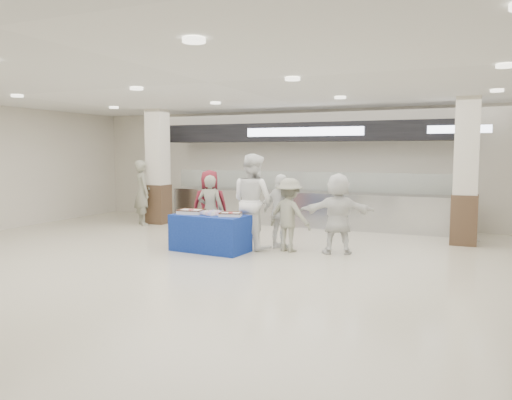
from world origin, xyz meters
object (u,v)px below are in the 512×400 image
at_px(display_table, 210,233).
at_px(cupcake_tray, 212,213).
at_px(soldier_a, 210,210).
at_px(sheet_cake_right, 231,214).
at_px(chef_short, 281,212).
at_px(soldier_b, 289,215).
at_px(civilian_white, 338,214).
at_px(soldier_bg, 142,193).
at_px(civilian_maroon, 210,206).
at_px(sheet_cake_left, 191,211).
at_px(chef_tall, 253,201).

distance_m(display_table, cupcake_tray, 0.41).
bearing_deg(soldier_a, display_table, 107.06).
relative_size(sheet_cake_right, chef_short, 0.32).
distance_m(chef_short, soldier_b, 0.29).
distance_m(civilian_white, soldier_bg, 6.18).
bearing_deg(civilian_white, display_table, -2.77).
bearing_deg(civilian_maroon, civilian_white, 155.67).
bearing_deg(cupcake_tray, soldier_b, 22.28).
bearing_deg(sheet_cake_right, soldier_a, 141.37).
height_order(cupcake_tray, civilian_maroon, civilian_maroon).
bearing_deg(chef_short, display_table, 54.77).
height_order(sheet_cake_left, soldier_a, soldier_a).
bearing_deg(display_table, soldier_a, 123.69).
bearing_deg(display_table, chef_short, 37.77).
bearing_deg(display_table, sheet_cake_left, -175.07).
bearing_deg(civilian_white, soldier_bg, -36.55).
bearing_deg(chef_tall, sheet_cake_right, 96.64).
bearing_deg(sheet_cake_left, civilian_white, 15.47).
distance_m(sheet_cake_right, chef_tall, 0.72).
relative_size(display_table, chef_short, 0.99).
bearing_deg(cupcake_tray, sheet_cake_left, -175.32).
height_order(civilian_maroon, soldier_b, civilian_maroon).
distance_m(civilian_maroon, soldier_a, 0.25).
relative_size(display_table, soldier_b, 1.04).
height_order(soldier_b, civilian_white, civilian_white).
height_order(sheet_cake_right, chef_tall, chef_tall).
relative_size(sheet_cake_left, chef_short, 0.35).
distance_m(sheet_cake_right, civilian_white, 2.13).
height_order(display_table, civilian_maroon, civilian_maroon).
relative_size(chef_short, soldier_bg, 0.88).
height_order(sheet_cake_left, cupcake_tray, sheet_cake_left).
height_order(display_table, cupcake_tray, cupcake_tray).
xyz_separation_m(display_table, civilian_maroon, (-0.47, 0.85, 0.44)).
height_order(sheet_cake_right, civilian_maroon, civilian_maroon).
distance_m(cupcake_tray, soldier_bg, 4.28).
height_order(sheet_cake_left, sheet_cake_right, sheet_cake_left).
bearing_deg(soldier_b, display_table, 38.01).
height_order(civilian_maroon, soldier_a, civilian_maroon).
distance_m(display_table, soldier_bg, 4.32).
xyz_separation_m(soldier_a, soldier_b, (1.83, 0.00, -0.02)).
bearing_deg(civilian_white, cupcake_tray, -3.49).
xyz_separation_m(cupcake_tray, soldier_bg, (-3.52, 2.43, 0.11)).
xyz_separation_m(civilian_white, soldier_bg, (-5.95, 1.67, 0.09)).
relative_size(civilian_maroon, soldier_bg, 0.91).
xyz_separation_m(soldier_b, soldier_bg, (-4.99, 1.83, 0.15)).
bearing_deg(civilian_white, soldier_b, -11.42).
xyz_separation_m(cupcake_tray, soldier_b, (1.47, 0.60, -0.04)).
height_order(sheet_cake_right, soldier_bg, soldier_bg).
bearing_deg(civilian_maroon, sheet_cake_left, 68.35).
xyz_separation_m(display_table, cupcake_tray, (0.01, 0.04, 0.41)).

